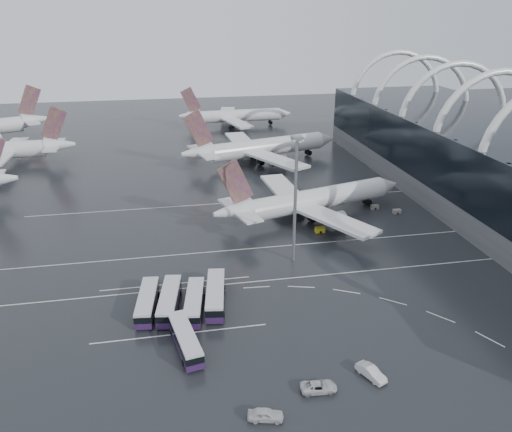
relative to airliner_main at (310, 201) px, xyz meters
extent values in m
plane|color=black|center=(-9.81, -26.30, -4.47)|extent=(420.00, 420.00, 0.00)
torus|color=white|center=(48.19, 1.70, 13.53)|extent=(33.80, 1.80, 33.80)
torus|color=white|center=(48.19, 20.70, 13.53)|extent=(33.80, 1.80, 33.80)
torus|color=white|center=(48.19, 39.70, 13.53)|extent=(33.80, 1.80, 33.80)
torus|color=white|center=(48.19, 58.70, 13.53)|extent=(33.80, 1.80, 33.80)
cube|color=silver|center=(-9.81, -28.30, -4.47)|extent=(120.00, 0.25, 0.01)
cube|color=silver|center=(-9.81, -14.30, -4.47)|extent=(120.00, 0.25, 0.01)
cube|color=silver|center=(-9.81, 13.70, -4.47)|extent=(120.00, 0.25, 0.01)
cube|color=silver|center=(-33.81, -42.30, -4.47)|extent=(28.00, 0.25, 0.01)
cube|color=silver|center=(-33.81, -26.30, -4.47)|extent=(28.00, 0.25, 0.01)
cylinder|color=silver|center=(2.58, 0.75, 0.16)|extent=(37.91, 15.65, 5.27)
cone|color=silver|center=(23.42, 6.80, 0.16)|extent=(6.71, 6.58, 5.27)
cone|color=silver|center=(-20.00, -5.81, 1.07)|extent=(10.20, 7.60, 5.27)
cube|color=#4B1865|center=(-19.13, -5.56, 7.80)|extent=(8.56, 2.97, 11.17)
cube|color=silver|center=(-18.26, -5.30, 1.07)|extent=(8.49, 16.85, 0.45)
cube|color=silver|center=(2.26, -11.17, -0.38)|extent=(16.34, 23.03, 0.73)
cube|color=silver|center=(-4.08, 10.64, -0.38)|extent=(8.01, 23.12, 0.73)
cylinder|color=slate|center=(3.99, -7.36, -2.02)|extent=(5.66, 4.36, 3.09)
cylinder|color=slate|center=(-0.57, 8.35, -2.02)|extent=(5.66, 4.36, 3.09)
cube|color=black|center=(-0.91, -0.26, -3.47)|extent=(12.09, 8.63, 2.00)
cylinder|color=silver|center=(-0.01, 49.97, 0.63)|extent=(40.41, 16.41, 5.80)
cone|color=silver|center=(22.31, 56.19, 0.63)|extent=(7.34, 7.20, 5.80)
cone|color=silver|center=(-24.26, 43.22, 1.63)|extent=(11.19, 8.27, 5.80)
cube|color=#4B1865|center=(-23.29, 43.49, 9.03)|extent=(9.44, 3.16, 12.30)
cube|color=silver|center=(-22.33, 43.76, 1.63)|extent=(9.17, 18.55, 0.50)
cube|color=silver|center=(-0.51, 36.86, 0.03)|extent=(17.78, 25.41, 0.80)
cube|color=silver|center=(-7.22, 60.95, 0.03)|extent=(8.54, 25.39, 0.80)
cylinder|color=slate|center=(1.44, 41.03, -1.77)|extent=(6.21, 4.75, 3.40)
cylinder|color=slate|center=(-3.39, 58.38, -1.77)|extent=(6.21, 4.75, 3.40)
cube|color=black|center=(-3.86, 48.90, -3.37)|extent=(13.28, 9.39, 2.20)
cylinder|color=silver|center=(-0.70, 105.65, 0.11)|extent=(35.10, 6.67, 5.21)
cone|color=silver|center=(19.43, 106.50, 0.11)|extent=(5.60, 5.43, 5.21)
cone|color=silver|center=(-22.63, 104.73, 1.01)|extent=(9.19, 5.58, 5.21)
cube|color=#4B1865|center=(-21.73, 104.77, 7.65)|extent=(8.66, 0.90, 11.04)
cube|color=silver|center=(-20.83, 104.81, 1.01)|extent=(4.71, 16.32, 0.45)
cube|color=silver|center=(-3.82, 94.29, -0.43)|extent=(11.67, 23.31, 0.72)
cube|color=silver|center=(-4.76, 116.72, -0.43)|extent=(9.94, 23.18, 0.72)
cylinder|color=slate|center=(-1.26, 97.54, -2.05)|extent=(5.06, 3.26, 3.05)
cylinder|color=slate|center=(-1.94, 113.69, -2.05)|extent=(5.06, 3.26, 3.05)
cube|color=black|center=(-4.29, 105.50, -3.48)|extent=(11.01, 6.19, 1.98)
cylinder|color=silver|center=(-86.94, 62.67, 0.45)|extent=(27.85, 5.97, 5.59)
cone|color=silver|center=(-68.24, 62.42, 1.41)|extent=(9.72, 5.73, 5.59)
cube|color=#4B1865|center=(-69.20, 62.43, 8.55)|extent=(9.30, 0.71, 11.86)
cube|color=silver|center=(-70.16, 62.44, 1.41)|extent=(4.58, 17.42, 0.48)
cube|color=silver|center=(-85.02, 62.65, 0.06)|extent=(6.26, 34.80, 0.68)
cube|color=black|center=(-83.09, 62.62, -3.41)|extent=(11.66, 6.33, 2.12)
cone|color=silver|center=(-84.59, 104.26, 1.86)|extent=(11.86, 9.43, 6.02)
cube|color=#4B1865|center=(-85.56, 103.88, 9.53)|extent=(9.51, 4.28, 12.75)
cube|color=silver|center=(-86.52, 103.50, 1.86)|extent=(11.25, 19.07, 0.52)
cube|color=#27143E|center=(-38.91, -34.41, -3.61)|extent=(4.10, 12.66, 1.05)
cube|color=black|center=(-38.91, -34.41, -2.46)|extent=(4.13, 12.42, 1.24)
cube|color=silver|center=(-38.91, -34.41, -1.63)|extent=(4.10, 12.66, 0.43)
cylinder|color=black|center=(-38.02, -38.51, -3.99)|extent=(0.44, 0.99, 0.96)
cylinder|color=black|center=(-40.66, -38.22, -3.99)|extent=(0.44, 0.99, 0.96)
cylinder|color=black|center=(-37.16, -30.60, -3.99)|extent=(0.44, 0.99, 0.96)
cylinder|color=black|center=(-39.80, -30.32, -3.99)|extent=(0.44, 0.99, 0.96)
cube|color=#27143E|center=(-35.17, -34.82, -3.58)|extent=(4.73, 13.13, 1.09)
cube|color=black|center=(-35.17, -34.82, -2.40)|extent=(4.75, 12.88, 1.28)
cube|color=silver|center=(-35.17, -34.82, -1.53)|extent=(4.73, 13.13, 0.44)
cylinder|color=black|center=(-34.42, -39.09, -3.98)|extent=(0.49, 1.03, 0.99)
cylinder|color=black|center=(-37.14, -38.68, -3.98)|extent=(0.49, 1.03, 0.99)
cylinder|color=black|center=(-33.20, -30.96, -3.98)|extent=(0.49, 1.03, 0.99)
cylinder|color=black|center=(-35.92, -30.55, -3.98)|extent=(0.49, 1.03, 0.99)
cube|color=#27143E|center=(-30.97, -35.95, -3.62)|extent=(4.54, 12.60, 1.04)
cube|color=black|center=(-30.97, -35.95, -2.48)|extent=(4.56, 12.37, 1.23)
cube|color=silver|center=(-30.97, -35.95, -1.65)|extent=(4.54, 12.60, 0.43)
cylinder|color=black|center=(-30.25, -40.05, -4.00)|extent=(0.47, 0.99, 0.95)
cylinder|color=black|center=(-32.86, -39.66, -4.00)|extent=(0.47, 0.99, 0.95)
cylinder|color=black|center=(-29.08, -32.24, -4.00)|extent=(0.47, 0.99, 0.95)
cylinder|color=black|center=(-31.70, -31.85, -4.00)|extent=(0.47, 0.99, 0.95)
cube|color=#27143E|center=(-27.17, -34.50, -3.54)|extent=(4.86, 13.72, 1.14)
cube|color=black|center=(-27.17, -34.50, -2.30)|extent=(4.88, 13.47, 1.34)
cube|color=silver|center=(-27.17, -34.50, -1.40)|extent=(4.86, 13.72, 0.47)
cylinder|color=black|center=(-26.35, -38.96, -3.95)|extent=(0.50, 1.07, 1.03)
cylinder|color=black|center=(-29.20, -38.56, -3.95)|extent=(0.50, 1.07, 1.03)
cylinder|color=black|center=(-25.14, -30.45, -3.95)|extent=(0.50, 1.07, 1.03)
cylinder|color=black|center=(-27.99, -30.04, -3.95)|extent=(0.50, 1.07, 1.03)
cube|color=#27143E|center=(-33.11, -46.10, -3.63)|extent=(4.91, 12.37, 1.02)
cube|color=black|center=(-33.11, -46.10, -2.52)|extent=(4.92, 12.14, 1.21)
cube|color=silver|center=(-33.11, -46.10, -1.71)|extent=(4.91, 12.37, 0.42)
cylinder|color=black|center=(-31.11, -49.65, -4.01)|extent=(0.49, 0.97, 0.93)
cylinder|color=black|center=(-33.65, -50.14, -4.01)|extent=(0.49, 0.97, 0.93)
cylinder|color=black|center=(-32.56, -42.06, -4.01)|extent=(0.49, 0.97, 0.93)
cylinder|color=black|center=(-35.10, -42.55, -4.01)|extent=(0.49, 0.97, 0.93)
imported|color=silver|center=(-15.83, -58.76, -3.77)|extent=(5.17, 2.66, 1.40)
imported|color=silver|center=(-23.98, -62.42, -3.69)|extent=(4.87, 2.81, 1.56)
imported|color=silver|center=(-7.75, -57.47, -3.68)|extent=(3.52, 5.09, 1.59)
cylinder|color=gray|center=(-9.55, -21.15, 8.25)|extent=(0.64, 0.64, 25.43)
cube|color=gray|center=(-9.55, -21.15, 21.23)|extent=(2.00, 2.00, 0.73)
cube|color=white|center=(-9.55, -21.15, 20.96)|extent=(1.82, 1.82, 0.36)
cube|color=gold|center=(6.89, -2.54, -3.95)|extent=(1.92, 1.13, 1.05)
cube|color=slate|center=(18.38, 2.43, -3.93)|extent=(1.96, 1.16, 1.07)
cube|color=gold|center=(0.03, -8.85, -3.87)|extent=(2.20, 1.30, 1.20)
cube|color=slate|center=(22.64, -1.56, -3.92)|extent=(2.01, 1.18, 1.09)
cube|color=gold|center=(2.94, 2.31, -3.84)|extent=(2.31, 1.37, 1.26)
camera|label=1|loc=(-34.13, -109.71, 43.83)|focal=35.00mm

